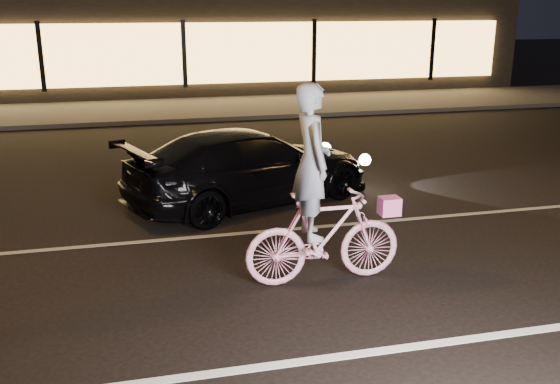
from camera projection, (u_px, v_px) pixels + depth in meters
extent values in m
plane|color=black|center=(305.00, 289.00, 7.38)|extent=(90.00, 90.00, 0.00)
cube|color=silver|center=(348.00, 355.00, 5.98)|extent=(60.00, 0.12, 0.01)
cube|color=gray|center=(269.00, 231.00, 9.24)|extent=(60.00, 0.10, 0.01)
cube|color=#383533|center=(192.00, 109.00, 19.44)|extent=(30.00, 4.00, 0.12)
cube|color=black|center=(174.00, 35.00, 24.46)|extent=(25.00, 8.00, 4.00)
cube|color=#F1B154|center=(184.00, 54.00, 20.76)|extent=(23.00, 0.15, 2.00)
cube|color=black|center=(41.00, 57.00, 19.67)|extent=(0.15, 0.08, 2.20)
cube|color=black|center=(184.00, 54.00, 20.69)|extent=(0.15, 0.08, 2.20)
cube|color=black|center=(314.00, 52.00, 21.70)|extent=(0.15, 0.08, 2.20)
cube|color=black|center=(432.00, 49.00, 22.71)|extent=(0.15, 0.08, 2.20)
imported|color=#E33568|center=(324.00, 237.00, 7.42)|extent=(1.91, 0.54, 1.15)
imported|color=silver|center=(312.00, 162.00, 7.11)|extent=(0.43, 0.66, 1.81)
cube|color=#FF52B4|center=(389.00, 206.00, 7.51)|extent=(0.24, 0.20, 0.22)
imported|color=black|center=(250.00, 167.00, 10.41)|extent=(4.62, 3.13, 1.24)
sphere|color=#FFF2BF|center=(325.00, 148.00, 11.97)|extent=(0.21, 0.21, 0.21)
sphere|color=#FFF2BF|center=(365.00, 160.00, 11.07)|extent=(0.21, 0.21, 0.21)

